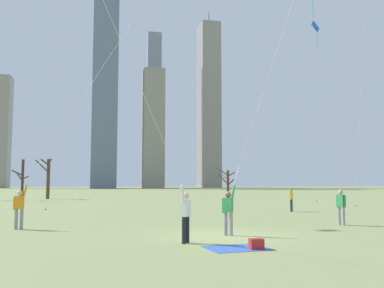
{
  "coord_description": "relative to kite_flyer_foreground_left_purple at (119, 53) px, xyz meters",
  "views": [
    {
      "loc": [
        -4.43,
        -15.02,
        1.93
      ],
      "look_at": [
        0.0,
        6.0,
        3.92
      ],
      "focal_mm": 39.44,
      "sensor_mm": 36.0,
      "label": 1
    }
  ],
  "objects": [
    {
      "name": "skyline_short_annex",
      "position": [
        17.26,
        140.81,
        15.99
      ],
      "size": [
        7.53,
        10.19,
        43.41
      ],
      "color": "gray",
      "rests_on": "ground"
    },
    {
      "name": "skyline_slender_spire",
      "position": [
        -37.43,
        155.57,
        15.34
      ],
      "size": [
        5.2,
        7.29,
        42.1
      ],
      "color": "gray",
      "rests_on": "ground"
    },
    {
      "name": "kite_flyer_far_back_teal",
      "position": [
        4.92,
        2.57,
        -2.32
      ],
      "size": [
        3.47,
        2.38,
        11.37
      ],
      "color": "gray",
      "rests_on": "ground"
    },
    {
      "name": "picnic_spot",
      "position": [
        3.83,
        -0.22,
        -5.62
      ],
      "size": [
        1.97,
        1.62,
        0.31
      ],
      "color": "#3359B2",
      "rests_on": "ground"
    },
    {
      "name": "bystander_strolling_midfield",
      "position": [
        12.17,
        14.6,
        -4.81
      ],
      "size": [
        0.37,
        0.42,
        1.62
      ],
      "color": "#33384C",
      "rests_on": "ground"
    },
    {
      "name": "kite_flyer_foreground_left_purple",
      "position": [
        0.0,
        0.0,
        0.0
      ],
      "size": [
        9.23,
        5.15,
        19.12
      ],
      "color": "black",
      "rests_on": "ground"
    },
    {
      "name": "skyline_squat_block",
      "position": [
        43.2,
        159.64,
        29.3
      ],
      "size": [
        8.0,
        11.78,
        75.49
      ],
      "color": "gray",
      "rests_on": "ground"
    },
    {
      "name": "distant_kite_drifting_right_white",
      "position": [
        21.89,
        25.45,
        14.63
      ],
      "size": [
        0.66,
        3.9,
        22.67
      ],
      "color": "white",
      "rests_on": "ground"
    },
    {
      "name": "distant_kite_low_near_trees_blue",
      "position": [
        17.19,
        19.49,
        8.14
      ],
      "size": [
        5.36,
        4.5,
        15.57
      ],
      "color": "blue",
      "rests_on": "ground"
    },
    {
      "name": "bare_tree_right_of_center",
      "position": [
        15.81,
        41.83,
        -3.61
      ],
      "size": [
        2.43,
        2.16,
        4.1
      ],
      "color": "#423326",
      "rests_on": "ground"
    },
    {
      "name": "bare_tree_left_of_center",
      "position": [
        -9.06,
        37.03,
        -3.38
      ],
      "size": [
        1.68,
        2.16,
        4.52
      ],
      "color": "#423326",
      "rests_on": "ground"
    },
    {
      "name": "bystander_watching_nearby",
      "position": [
        10.4,
        5.55,
        -4.81
      ],
      "size": [
        0.32,
        0.47,
        1.62
      ],
      "color": "gray",
      "rests_on": "ground"
    },
    {
      "name": "skyline_tall_tower",
      "position": [
        20.11,
        163.88,
        27.21
      ],
      "size": [
        5.78,
        6.05,
        65.85
      ],
      "color": "gray",
      "rests_on": "ground"
    },
    {
      "name": "bare_tree_far_right_edge",
      "position": [
        -6.97,
        41.84,
        -2.92
      ],
      "size": [
        1.8,
        3.33,
        4.99
      ],
      "color": "#4C3828",
      "rests_on": "ground"
    },
    {
      "name": "kite_flyer_foreground_right_green",
      "position": [
        -2.71,
        6.37,
        -2.98
      ],
      "size": [
        8.97,
        3.37,
        15.42
      ],
      "color": "gray",
      "rests_on": "ground"
    },
    {
      "name": "ground_plane",
      "position": [
        4.06,
        2.82,
        -5.71
      ],
      "size": [
        400.0,
        400.0,
        0.0
      ],
      "primitive_type": "plane",
      "color": "#848E56"
    },
    {
      "name": "skyline_mid_tower_left",
      "position": [
        -0.2,
        142.9,
        29.22
      ],
      "size": [
        8.96,
        11.29,
        69.86
      ],
      "color": "slate",
      "rests_on": "ground"
    }
  ]
}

